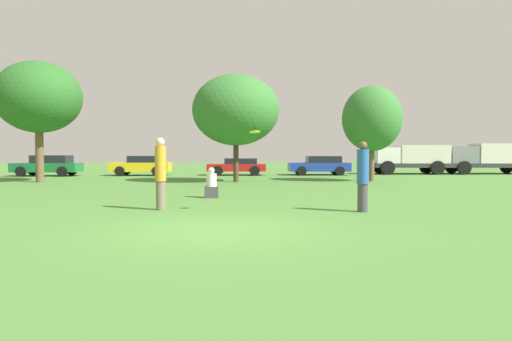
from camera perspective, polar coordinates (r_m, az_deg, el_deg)
name	(u,v)px	position (r m, az deg, el deg)	size (l,w,h in m)	color
ground_plane	(216,230)	(9.59, -4.92, -7.17)	(120.00, 120.00, 0.00)	#477A33
person_thrower	(160,173)	(12.94, -11.51, -0.25)	(0.30, 0.30, 1.96)	#726651
person_catcher	(363,176)	(12.58, 12.82, -0.66)	(0.31, 0.31, 1.84)	#3F3F47
frisbee	(255,132)	(12.12, -0.15, 4.70)	(0.28, 0.28, 0.06)	yellow
bystander_sitting	(211,185)	(16.17, -5.43, -1.82)	(0.47, 0.39, 1.04)	#3F3F47
tree_0	(38,98)	(26.92, -24.88, 8.04)	(4.35, 4.35, 6.23)	brown
tree_1	(236,110)	(24.64, -2.46, 7.35)	(4.52, 4.52, 5.61)	#473323
tree_2	(372,119)	(25.83, 13.88, 6.11)	(3.16, 3.16, 5.08)	brown
parked_car_green	(48,165)	(33.37, -23.88, 0.58)	(4.25, 2.11, 1.35)	#196633
parked_car_yellow	(142,165)	(32.09, -13.65, 0.63)	(3.92, 2.02, 1.30)	gold
parked_car_red	(237,166)	(31.63, -2.26, 0.54)	(3.99, 2.12, 1.13)	red
parked_car_blue	(320,165)	(32.21, 7.76, 0.66)	(4.18, 2.21, 1.29)	#1E389E
delivery_truck_white	(411,157)	(34.87, 18.24, 1.51)	(5.61, 2.49, 2.03)	#2D2D33
delivery_truck_grey	(490,157)	(37.27, 26.52, 1.53)	(6.63, 2.46, 2.15)	#2D2D33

